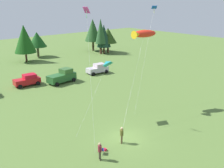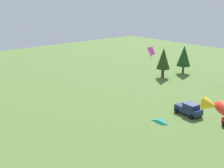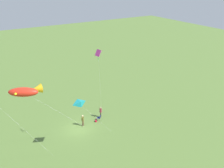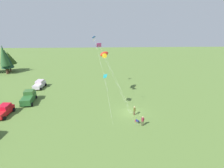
% 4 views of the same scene
% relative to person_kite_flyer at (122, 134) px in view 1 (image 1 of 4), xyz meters
% --- Properties ---
extents(ground_plane, '(160.00, 160.00, 0.00)m').
position_rel_person_kite_flyer_xyz_m(ground_plane, '(1.03, 0.47, -1.02)').
color(ground_plane, '#537133').
extents(person_kite_flyer, '(0.54, 0.48, 1.74)m').
position_rel_person_kite_flyer_xyz_m(person_kite_flyer, '(0.00, 0.00, 0.00)').
color(person_kite_flyer, brown).
rests_on(person_kite_flyer, ground).
extents(folding_chair, '(0.68, 0.68, 0.82)m').
position_rel_person_kite_flyer_xyz_m(folding_chair, '(-2.79, -0.08, -0.53)').
color(folding_chair, navy).
rests_on(folding_chair, ground).
extents(person_spectator, '(0.43, 0.52, 1.74)m').
position_rel_person_kite_flyer_xyz_m(person_spectator, '(-3.45, -0.82, 0.00)').
color(person_spectator, '#3C3529').
rests_on(person_spectator, ground).
extents(backpack_on_grass, '(0.28, 0.36, 0.22)m').
position_rel_person_kite_flyer_xyz_m(backpack_on_grass, '(-2.14, 0.04, -0.91)').
color(backpack_on_grass, red).
rests_on(backpack_on_grass, ground).
extents(car_red_sedan, '(4.32, 2.47, 1.89)m').
position_rel_person_kite_flyer_xyz_m(car_red_sedan, '(0.94, 23.85, -0.07)').
color(car_red_sedan, '#B4151B').
rests_on(car_red_sedan, ground).
extents(truck_green_flatbed, '(5.20, 2.87, 2.34)m').
position_rel_person_kite_flyer_xyz_m(truck_green_flatbed, '(6.21, 21.48, 0.08)').
color(truck_green_flatbed, '#265A29').
rests_on(truck_green_flatbed, ground).
extents(car_silver_compact, '(4.34, 2.52, 1.89)m').
position_rel_person_kite_flyer_xyz_m(car_silver_compact, '(14.45, 22.05, -0.07)').
color(car_silver_compact, '#BCB4C2').
rests_on(car_silver_compact, ground).
extents(treeline_distant, '(57.27, 11.87, 9.13)m').
position_rel_person_kite_flyer_xyz_m(treeline_distant, '(10.65, 40.20, 3.91)').
color(treeline_distant, '#443826').
rests_on(treeline_distant, ground).
extents(kite_large_fish, '(10.44, 6.26, 10.17)m').
position_rel_person_kite_flyer_xyz_m(kite_large_fish, '(8.46, 5.34, 8.65)').
color(kite_large_fish, red).
rests_on(kite_large_fish, ground).
extents(kite_diamond_blue, '(7.63, 4.06, 12.93)m').
position_rel_person_kite_flyer_xyz_m(kite_diamond_blue, '(12.89, 7.50, 10.90)').
color(kite_diamond_blue, blue).
rests_on(kite_diamond_blue, ground).
extents(kite_diamond_rainbow, '(3.95, 6.24, 13.02)m').
position_rel_person_kite_flyer_xyz_m(kite_diamond_rainbow, '(0.41, 5.88, 10.98)').
color(kite_diamond_rainbow, '#D43B9E').
rests_on(kite_diamond_rainbow, ground).
extents(kite_delta_teal, '(6.15, 2.05, 7.26)m').
position_rel_person_kite_flyer_xyz_m(kite_delta_teal, '(2.64, 5.54, 5.78)').
color(kite_delta_teal, teal).
rests_on(kite_delta_teal, ground).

